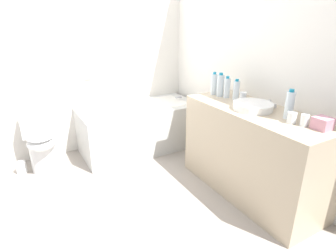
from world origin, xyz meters
TOP-DOWN VIEW (x-y plane):
  - ground_plane at (0.00, 0.00)m, footprint 4.10×4.10m
  - wall_back_tiled at (0.00, 1.36)m, footprint 3.50×0.10m
  - wall_right_mirror at (1.60, 0.00)m, footprint 0.10×3.02m
  - bathtub at (0.75, 0.96)m, footprint 1.50×0.71m
  - toilet at (-0.43, 1.00)m, footprint 0.38×0.52m
  - vanity_counter at (1.27, -0.49)m, footprint 0.57×1.43m
  - sink_basin at (1.23, -0.46)m, footprint 0.35×0.35m
  - sink_faucet at (1.44, -0.46)m, footprint 0.13×0.15m
  - water_bottle_0 at (1.26, 0.13)m, footprint 0.06×0.06m
  - water_bottle_1 at (1.31, -0.77)m, footprint 0.07×0.07m
  - water_bottle_2 at (1.33, -0.14)m, footprint 0.06×0.06m
  - water_bottle_3 at (1.29, -0.04)m, footprint 0.06×0.06m
  - water_bottle_4 at (1.27, 0.03)m, footprint 0.07×0.07m
  - drinking_glass_0 at (1.24, -0.86)m, footprint 0.07×0.07m
  - drinking_glass_1 at (1.32, -0.24)m, footprint 0.06×0.06m
  - drinking_glass_2 at (1.27, -0.95)m, footprint 0.06×0.06m
  - tissue_box at (1.33, -1.06)m, footprint 0.12×0.12m
  - toilet_paper_roll at (-0.68, 1.02)m, footprint 0.11×0.11m

SIDE VIEW (x-z plane):
  - ground_plane at x=0.00m, z-range 0.00..0.00m
  - toilet_paper_roll at x=-0.68m, z-range 0.00..0.13m
  - bathtub at x=0.75m, z-range -0.34..0.96m
  - toilet at x=-0.43m, z-range -0.01..0.65m
  - vanity_counter at x=1.27m, z-range 0.00..0.86m
  - sink_faucet at x=1.44m, z-range 0.86..0.92m
  - sink_basin at x=1.23m, z-range 0.86..0.92m
  - drinking_glass_0 at x=1.24m, z-range 0.86..0.95m
  - tissue_box at x=1.33m, z-range 0.86..0.95m
  - drinking_glass_2 at x=1.27m, z-range 0.86..0.95m
  - drinking_glass_1 at x=1.32m, z-range 0.86..0.96m
  - water_bottle_2 at x=1.33m, z-range 0.85..1.06m
  - water_bottle_3 at x=1.29m, z-range 0.85..1.07m
  - water_bottle_0 at x=1.26m, z-range 0.85..1.09m
  - water_bottle_1 at x=1.31m, z-range 0.85..1.09m
  - water_bottle_4 at x=1.27m, z-range 0.85..1.10m
  - wall_back_tiled at x=0.00m, z-range 0.00..2.39m
  - wall_right_mirror at x=1.60m, z-range 0.00..2.39m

